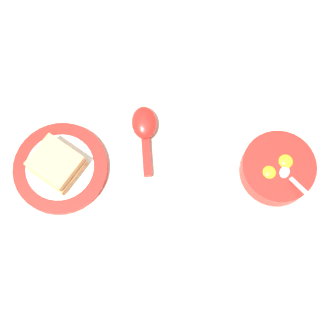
{
  "coord_description": "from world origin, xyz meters",
  "views": [
    {
      "loc": [
        0.16,
        0.12,
        0.86
      ],
      "look_at": [
        -0.06,
        0.01,
        0.02
      ],
      "focal_mm": 50.0,
      "sensor_mm": 36.0,
      "label": 1
    }
  ],
  "objects_px": {
    "egg_bowl": "(277,169)",
    "toast_plate": "(61,168)",
    "toast_sandwich": "(57,164)",
    "soup_spoon": "(145,128)"
  },
  "relations": [
    {
      "from": "egg_bowl",
      "to": "toast_plate",
      "type": "distance_m",
      "value": 0.41
    },
    {
      "from": "egg_bowl",
      "to": "toast_plate",
      "type": "relative_size",
      "value": 0.78
    },
    {
      "from": "toast_sandwich",
      "to": "soup_spoon",
      "type": "distance_m",
      "value": 0.18
    },
    {
      "from": "toast_plate",
      "to": "toast_sandwich",
      "type": "xyz_separation_m",
      "value": [
        0.0,
        -0.0,
        0.03
      ]
    },
    {
      "from": "egg_bowl",
      "to": "soup_spoon",
      "type": "relative_size",
      "value": 1.03
    },
    {
      "from": "egg_bowl",
      "to": "soup_spoon",
      "type": "bearing_deg",
      "value": -82.23
    },
    {
      "from": "toast_plate",
      "to": "toast_sandwich",
      "type": "bearing_deg",
      "value": -46.97
    },
    {
      "from": "toast_plate",
      "to": "soup_spoon",
      "type": "distance_m",
      "value": 0.18
    },
    {
      "from": "toast_sandwich",
      "to": "soup_spoon",
      "type": "bearing_deg",
      "value": 143.15
    },
    {
      "from": "egg_bowl",
      "to": "soup_spoon",
      "type": "height_order",
      "value": "egg_bowl"
    }
  ]
}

